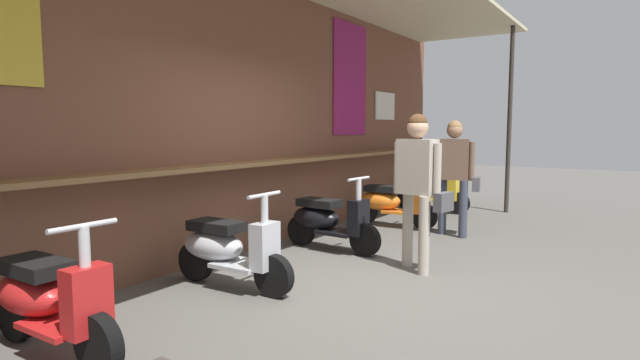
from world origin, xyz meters
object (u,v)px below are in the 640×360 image
object	(u,v)px
shopper_with_handbag	(455,166)
shopper_browsing	(418,175)
scooter_red	(46,299)
scooter_orange	(389,202)
scooter_silver	(226,248)
scooter_yellow	(428,191)
scooter_black	(327,220)

from	to	relation	value
shopper_with_handbag	shopper_browsing	xyz separation A→B (m)	(-1.99, -0.24, 0.03)
scooter_red	scooter_orange	distance (m)	5.49
scooter_silver	scooter_yellow	xyz separation A→B (m)	(5.44, 0.00, 0.00)
scooter_silver	scooter_orange	distance (m)	3.73
scooter_orange	scooter_yellow	xyz separation A→B (m)	(1.71, 0.00, 0.00)
scooter_yellow	scooter_silver	bearing A→B (deg)	-91.25
shopper_browsing	scooter_yellow	bearing A→B (deg)	29.59
scooter_red	scooter_orange	bearing A→B (deg)	89.49
scooter_red	scooter_yellow	xyz separation A→B (m)	(7.21, -0.00, 0.00)
scooter_orange	scooter_yellow	bearing A→B (deg)	86.20
scooter_silver	scooter_orange	xyz separation A→B (m)	(3.73, -0.00, 0.00)
scooter_red	scooter_silver	bearing A→B (deg)	89.49
scooter_orange	scooter_yellow	world-z (taller)	same
scooter_orange	shopper_browsing	bearing A→B (deg)	-61.81
scooter_red	shopper_with_handbag	size ratio (longest dim) A/B	0.83
scooter_red	shopper_browsing	world-z (taller)	shopper_browsing
scooter_black	scooter_orange	distance (m)	1.88
scooter_orange	scooter_red	bearing A→B (deg)	-93.80
scooter_orange	shopper_with_handbag	size ratio (longest dim) A/B	0.84
scooter_red	scooter_yellow	world-z (taller)	same
scooter_black	scooter_yellow	distance (m)	3.59
scooter_orange	scooter_yellow	distance (m)	1.71
scooter_red	scooter_silver	xyz separation A→B (m)	(1.76, -0.00, 0.00)
shopper_with_handbag	scooter_orange	bearing A→B (deg)	69.01
scooter_silver	scooter_yellow	size ratio (longest dim) A/B	1.00
shopper_browsing	scooter_orange	bearing A→B (deg)	42.36
scooter_black	scooter_yellow	world-z (taller)	same
shopper_with_handbag	scooter_silver	bearing A→B (deg)	150.36
scooter_orange	shopper_with_handbag	bearing A→B (deg)	-12.40
scooter_silver	shopper_browsing	xyz separation A→B (m)	(1.57, -1.35, 0.66)
scooter_silver	scooter_yellow	bearing A→B (deg)	88.43
scooter_black	scooter_orange	world-z (taller)	same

